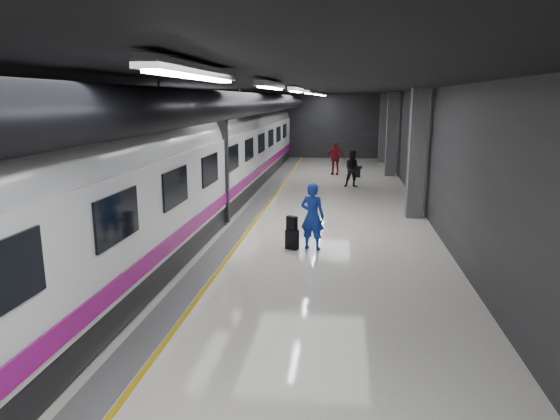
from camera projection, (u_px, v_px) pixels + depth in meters
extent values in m
plane|color=white|center=(280.00, 226.00, 16.53)|extent=(40.00, 40.00, 0.00)
cube|color=black|center=(280.00, 87.00, 15.55)|extent=(10.00, 40.00, 0.02)
cube|color=#28282B|center=(316.00, 126.00, 35.39)|extent=(10.00, 0.02, 4.50)
cube|color=#28282B|center=(132.00, 157.00, 16.66)|extent=(0.02, 40.00, 4.50)
cube|color=#28282B|center=(440.00, 161.00, 15.41)|extent=(0.02, 40.00, 4.50)
cube|color=slate|center=(240.00, 225.00, 16.69)|extent=(0.65, 39.80, 0.01)
cube|color=gold|center=(252.00, 225.00, 16.64)|extent=(0.10, 39.80, 0.01)
cylinder|color=black|center=(240.00, 105.00, 15.83)|extent=(0.80, 38.00, 0.80)
cube|color=silver|center=(196.00, 71.00, 4.85)|extent=(0.22, 2.60, 0.10)
cube|color=silver|center=(271.00, 85.00, 9.68)|extent=(0.22, 2.60, 0.10)
cube|color=silver|center=(296.00, 90.00, 14.52)|extent=(0.22, 2.60, 0.10)
cube|color=silver|center=(309.00, 92.00, 19.36)|extent=(0.22, 2.60, 0.10)
cube|color=silver|center=(316.00, 93.00, 24.20)|extent=(0.22, 2.60, 0.10)
cube|color=silver|center=(321.00, 94.00, 29.04)|extent=(0.22, 2.60, 0.10)
cube|color=silver|center=(324.00, 95.00, 32.91)|extent=(0.22, 2.60, 0.10)
cube|color=#515154|center=(417.00, 154.00, 17.40)|extent=(0.55, 0.55, 4.50)
cube|color=#515154|center=(391.00, 134.00, 27.08)|extent=(0.55, 0.55, 4.50)
cube|color=#515154|center=(383.00, 128.00, 32.89)|extent=(0.55, 0.55, 4.50)
cube|color=black|center=(185.00, 213.00, 16.86)|extent=(2.80, 38.00, 0.60)
cube|color=white|center=(183.00, 172.00, 16.55)|extent=(2.90, 38.00, 2.20)
cylinder|color=white|center=(182.00, 144.00, 16.35)|extent=(2.80, 38.00, 2.80)
cube|color=#940D79|center=(227.00, 197.00, 16.54)|extent=(0.04, 38.00, 0.35)
cube|color=black|center=(183.00, 165.00, 16.50)|extent=(3.05, 0.25, 3.80)
cube|color=black|center=(0.00, 279.00, 5.63)|extent=(0.05, 1.60, 0.85)
cube|color=black|center=(117.00, 217.00, 8.54)|extent=(0.05, 1.60, 0.85)
cube|color=black|center=(176.00, 187.00, 11.44)|extent=(0.05, 1.60, 0.85)
cube|color=black|center=(210.00, 169.00, 14.35)|extent=(0.05, 1.60, 0.85)
cube|color=black|center=(233.00, 158.00, 17.25)|extent=(0.05, 1.60, 0.85)
cube|color=black|center=(249.00, 149.00, 20.15)|extent=(0.05, 1.60, 0.85)
cube|color=black|center=(261.00, 143.00, 23.06)|extent=(0.05, 1.60, 0.85)
cube|color=black|center=(271.00, 138.00, 25.96)|extent=(0.05, 1.60, 0.85)
cube|color=black|center=(279.00, 134.00, 28.86)|extent=(0.05, 1.60, 0.85)
cube|color=black|center=(285.00, 131.00, 31.77)|extent=(0.05, 1.60, 0.85)
imported|color=#1931C2|center=(312.00, 216.00, 13.85)|extent=(0.79, 0.63, 1.89)
cube|color=black|center=(292.00, 240.00, 13.99)|extent=(0.40, 0.33, 0.55)
cube|color=black|center=(292.00, 223.00, 13.89)|extent=(0.34, 0.30, 0.40)
imported|color=black|center=(353.00, 169.00, 23.71)|extent=(0.92, 0.76, 1.76)
imported|color=maroon|center=(335.00, 158.00, 27.75)|extent=(1.13, 0.60, 1.85)
cube|color=black|center=(357.00, 172.00, 26.88)|extent=(0.38, 0.27, 0.52)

